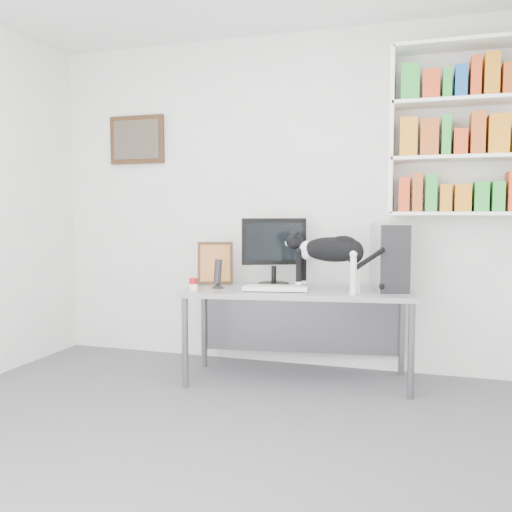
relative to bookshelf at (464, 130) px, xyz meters
name	(u,v)px	position (x,y,z in m)	size (l,w,h in m)	color
room	(174,192)	(-1.40, -1.85, -0.50)	(4.01, 4.01, 2.70)	#56565B
bookshelf	(464,130)	(0.00, 0.00, 0.00)	(1.03, 0.28, 1.24)	white
wall_art	(137,140)	(-2.70, 0.12, 0.05)	(0.52, 0.04, 0.42)	#412815
desk	(298,335)	(-1.14, -0.32, -1.50)	(1.66, 0.65, 0.69)	gray
monitor	(274,251)	(-1.37, -0.17, -0.89)	(0.50, 0.24, 0.53)	black
keyboard	(275,288)	(-1.28, -0.44, -1.14)	(0.46, 0.18, 0.04)	silver
pc_tower	(389,257)	(-0.50, -0.16, -0.92)	(0.22, 0.48, 0.48)	#B9B9BE
speaker	(218,273)	(-1.72, -0.44, -1.05)	(0.10, 0.10, 0.23)	black
leaning_print	(215,262)	(-1.83, -0.21, -0.99)	(0.28, 0.11, 0.35)	#412815
soup_can	(193,284)	(-1.85, -0.60, -1.11)	(0.06, 0.06, 0.09)	#9E0D13
cat	(330,263)	(-0.89, -0.41, -0.95)	(0.67, 0.18, 0.41)	black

